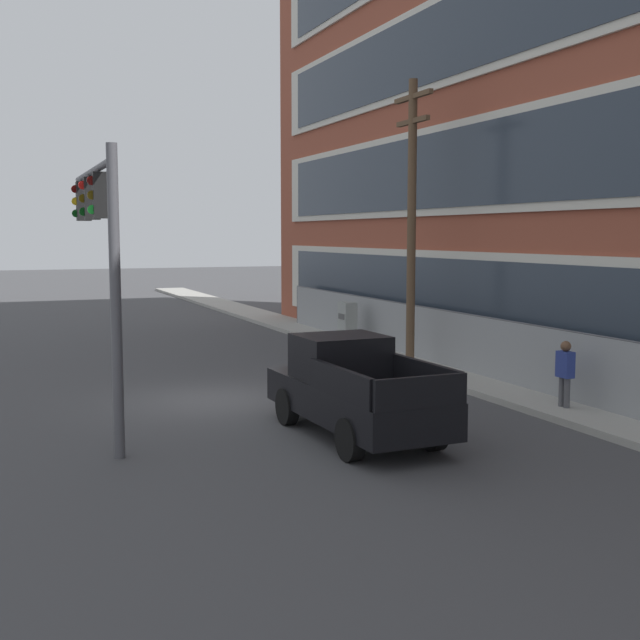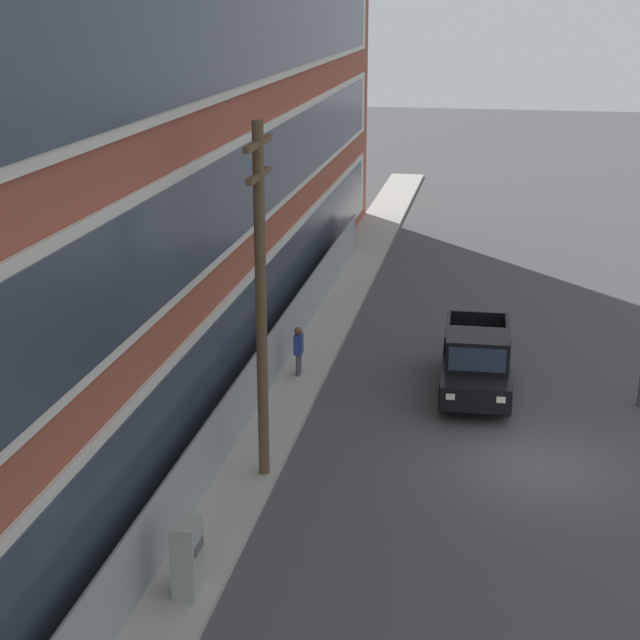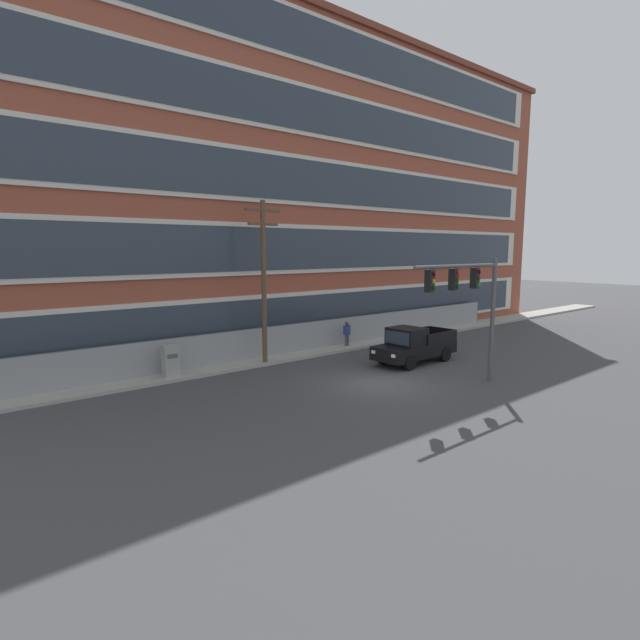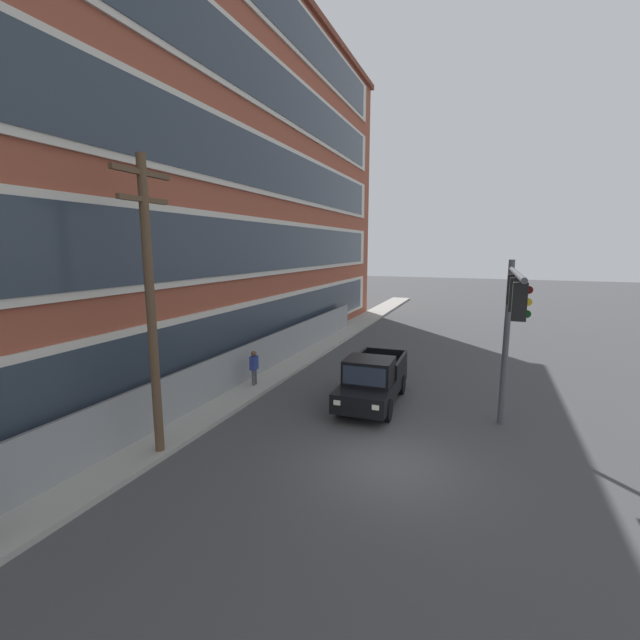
{
  "view_description": "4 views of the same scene",
  "coord_description": "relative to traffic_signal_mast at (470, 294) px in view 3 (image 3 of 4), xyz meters",
  "views": [
    {
      "loc": [
        19.13,
        -5.04,
        4.1
      ],
      "look_at": [
        -0.05,
        2.88,
        1.88
      ],
      "focal_mm": 45.0,
      "sensor_mm": 36.0,
      "label": 1
    },
    {
      "loc": [
        -22.55,
        1.3,
        11.17
      ],
      "look_at": [
        -1.02,
        5.33,
        3.85
      ],
      "focal_mm": 55.0,
      "sensor_mm": 36.0,
      "label": 2
    },
    {
      "loc": [
        -16.32,
        -15.24,
        6.12
      ],
      "look_at": [
        -1.45,
        2.45,
        2.83
      ],
      "focal_mm": 28.0,
      "sensor_mm": 36.0,
      "label": 3
    },
    {
      "loc": [
        -11.19,
        -2.22,
        6.11
      ],
      "look_at": [
        2.56,
        3.15,
        3.6
      ],
      "focal_mm": 24.0,
      "sensor_mm": 36.0,
      "label": 4
    }
  ],
  "objects": [
    {
      "name": "ground_plane",
      "position": [
        -2.51,
        2.95,
        -4.2
      ],
      "size": [
        160.0,
        160.0,
        0.0
      ],
      "primitive_type": "plane",
      "color": "#424244"
    },
    {
      "name": "brick_mill_building",
      "position": [
        2.35,
        16.44,
        5.89
      ],
      "size": [
        46.54,
        11.0,
        20.15
      ],
      "color": "brown",
      "rests_on": "ground"
    },
    {
      "name": "pickup_truck_black",
      "position": [
        2.01,
        4.68,
        -3.25
      ],
      "size": [
        5.24,
        2.13,
        2.01
      ],
      "color": "black",
      "rests_on": "ground"
    },
    {
      "name": "sidewalk_building_side",
      "position": [
        -2.51,
        10.21,
        -4.12
      ],
      "size": [
        80.0,
        2.05,
        0.16
      ],
      "primitive_type": "cube",
      "color": "#9E9B93",
      "rests_on": "ground"
    },
    {
      "name": "pedestrian_near_cabinet",
      "position": [
        2.06,
        9.99,
        -3.22
      ],
      "size": [
        0.41,
        0.25,
        1.69
      ],
      "color": "#4C4C51",
      "rests_on": "ground"
    },
    {
      "name": "utility_pole_near_corner",
      "position": [
        -4.35,
        9.5,
        0.5
      ],
      "size": [
        2.08,
        0.26,
        8.59
      ],
      "color": "brown",
      "rests_on": "ground"
    },
    {
      "name": "chain_link_fence",
      "position": [
        0.3,
        10.61,
        -3.26
      ],
      "size": [
        34.2,
        0.06,
        1.84
      ],
      "color": "gray",
      "rests_on": "ground"
    },
    {
      "name": "traffic_signal_mast",
      "position": [
        0.0,
        0.0,
        0.0
      ],
      "size": [
        5.76,
        0.43,
        5.72
      ],
      "color": "#4C4C51",
      "rests_on": "ground"
    },
    {
      "name": "electrical_cabinet",
      "position": [
        -9.48,
        9.76,
        -3.35
      ],
      "size": [
        0.73,
        0.48,
        1.69
      ],
      "color": "#939993",
      "rests_on": "ground"
    }
  ]
}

